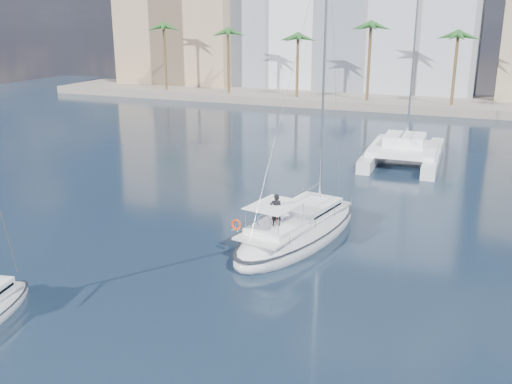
% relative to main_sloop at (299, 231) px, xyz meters
% --- Properties ---
extents(ground, '(160.00, 160.00, 0.00)m').
position_rel_main_sloop_xyz_m(ground, '(-1.51, -3.94, -0.56)').
color(ground, black).
rests_on(ground, ground).
extents(quay, '(120.00, 14.00, 1.20)m').
position_rel_main_sloop_xyz_m(quay, '(-1.51, 57.06, 0.04)').
color(quay, gray).
rests_on(quay, ground).
extents(building_modern, '(42.00, 16.00, 28.00)m').
position_rel_main_sloop_xyz_m(building_modern, '(-13.51, 69.06, 13.44)').
color(building_modern, white).
rests_on(building_modern, ground).
extents(building_tan_left, '(22.00, 14.00, 22.00)m').
position_rel_main_sloop_xyz_m(building_tan_left, '(-43.51, 65.06, 10.44)').
color(building_tan_left, tan).
rests_on(building_tan_left, ground).
extents(palm_left, '(3.60, 3.60, 12.30)m').
position_rel_main_sloop_xyz_m(palm_left, '(-35.51, 53.06, 9.72)').
color(palm_left, brown).
rests_on(palm_left, ground).
extents(palm_centre, '(3.60, 3.60, 12.30)m').
position_rel_main_sloop_xyz_m(palm_centre, '(-1.51, 53.06, 9.72)').
color(palm_centre, brown).
rests_on(palm_centre, ground).
extents(main_sloop, '(6.50, 13.23, 18.82)m').
position_rel_main_sloop_xyz_m(main_sloop, '(0.00, 0.00, 0.00)').
color(main_sloop, silver).
rests_on(main_sloop, ground).
extents(catamaran, '(6.97, 13.32, 18.99)m').
position_rel_main_sloop_xyz_m(catamaran, '(2.98, 22.55, 0.62)').
color(catamaran, silver).
rests_on(catamaran, ground).
extents(seagull, '(0.93, 0.40, 0.17)m').
position_rel_main_sloop_xyz_m(seagull, '(-3.57, -0.99, -0.15)').
color(seagull, silver).
rests_on(seagull, ground).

